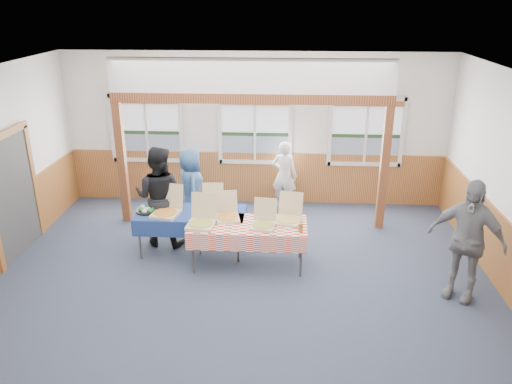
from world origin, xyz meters
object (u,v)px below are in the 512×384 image
table_left (191,215)px  person_grey (466,240)px  woman_white (284,175)px  table_right (248,227)px  woman_black (159,196)px  man_blue (191,187)px

table_left → person_grey: (4.23, -1.13, 0.23)m
woman_white → person_grey: 4.13m
table_right → woman_white: (0.57, 2.44, 0.03)m
woman_black → man_blue: (0.42, 0.80, -0.13)m
woman_white → woman_black: size_ratio=0.81×
table_left → woman_black: bearing=136.8°
table_right → man_blue: 1.94m
table_left → table_right: same height
table_left → table_right: bearing=-38.6°
table_right → woman_white: size_ratio=1.37×
table_left → woman_black: woman_black is taller
woman_black → table_right: bearing=163.8°
table_right → woman_black: size_ratio=1.10×
woman_black → person_grey: bearing=170.9°
woman_white → table_left: bearing=70.2°
woman_black → man_blue: woman_black is taller
table_left → woman_white: (1.58, 2.03, 0.04)m
woman_black → woman_white: bearing=-134.5°
table_left → table_right: (1.01, -0.41, 0.00)m
table_right → woman_white: woman_white is taller
table_left → man_blue: size_ratio=1.28×
woman_black → table_left: bearing=161.0°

